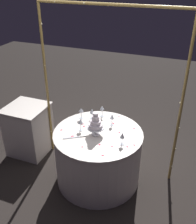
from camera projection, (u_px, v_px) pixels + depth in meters
name	position (u px, v px, depth m)	size (l,w,h in m)	color
ground_plane	(98.00, 178.00, 3.75)	(12.00, 12.00, 0.00)	black
decorative_arch	(108.00, 72.00, 3.34)	(1.94, 0.06, 2.29)	olive
main_table	(98.00, 156.00, 3.56)	(1.16, 1.16, 0.77)	silver
side_table	(29.00, 129.00, 4.12)	(0.60, 0.60, 0.80)	silver
tiered_cake	(96.00, 124.00, 3.27)	(0.22, 0.22, 0.32)	silver
wine_glass_0	(81.00, 110.00, 3.64)	(0.07, 0.07, 0.16)	silver
wine_glass_1	(112.00, 117.00, 3.48)	(0.06, 0.06, 0.17)	silver
wine_glass_2	(122.00, 136.00, 3.10)	(0.06, 0.06, 0.16)	silver
wine_glass_3	(102.00, 108.00, 3.68)	(0.06, 0.06, 0.17)	silver
wine_glass_4	(92.00, 111.00, 3.64)	(0.06, 0.06, 0.16)	silver
wine_glass_5	(81.00, 122.00, 3.37)	(0.07, 0.07, 0.17)	silver
cake_knife	(76.00, 137.00, 3.29)	(0.26, 0.18, 0.01)	silver
rose_petal_0	(127.00, 147.00, 3.12)	(0.03, 0.02, 0.00)	#E02D47
rose_petal_1	(82.00, 147.00, 3.11)	(0.02, 0.02, 0.00)	#E02D47
rose_petal_2	(97.00, 115.00, 3.78)	(0.04, 0.03, 0.00)	#E02D47
rose_petal_3	(89.00, 130.00, 3.44)	(0.04, 0.03, 0.00)	#E02D47
rose_petal_4	(82.00, 124.00, 3.56)	(0.04, 0.03, 0.00)	#E02D47
rose_petal_5	(103.00, 155.00, 2.97)	(0.03, 0.02, 0.00)	#E02D47
rose_petal_6	(119.00, 132.00, 3.39)	(0.03, 0.02, 0.00)	#E02D47
rose_petal_7	(113.00, 123.00, 3.58)	(0.03, 0.02, 0.00)	#E02D47
rose_petal_8	(134.00, 129.00, 3.46)	(0.03, 0.02, 0.00)	#E02D47
rose_petal_9	(61.00, 130.00, 3.43)	(0.03, 0.02, 0.00)	#E02D47
rose_petal_10	(100.00, 144.00, 3.16)	(0.03, 0.02, 0.00)	#E02D47
rose_petal_11	(112.00, 146.00, 3.12)	(0.03, 0.02, 0.00)	#E02D47
rose_petal_12	(92.00, 124.00, 3.56)	(0.04, 0.03, 0.00)	#E02D47
rose_petal_13	(119.00, 116.00, 3.75)	(0.03, 0.02, 0.00)	#E02D47
rose_petal_14	(134.00, 145.00, 3.15)	(0.03, 0.02, 0.00)	#E02D47
rose_petal_15	(72.00, 136.00, 3.31)	(0.04, 0.03, 0.00)	#E02D47
rose_petal_16	(84.00, 126.00, 3.51)	(0.04, 0.03, 0.00)	#E02D47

